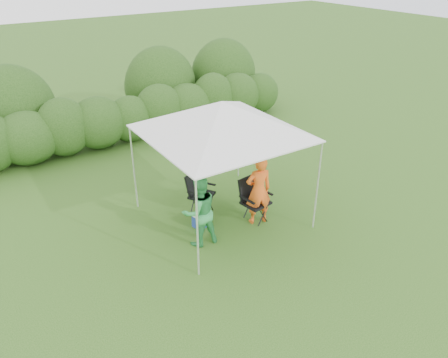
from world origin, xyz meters
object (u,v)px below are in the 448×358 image
chair_left (198,190)px  cooler (201,220)px  man (258,190)px  chair_right (253,196)px  woman (199,211)px  canopy (222,118)px

chair_left → cooler: size_ratio=2.30×
cooler → chair_left: bearing=54.0°
chair_left → man: (0.89, -1.17, 0.27)m
chair_right → chair_left: (-0.88, 0.99, -0.03)m
woman → cooler: bearing=-118.8°
canopy → man: (0.57, -0.62, -1.64)m
man → chair_right: bearing=-75.0°
man → cooler: bearing=-12.2°
man → woman: 1.52m
chair_left → cooler: (-0.29, -0.63, -0.39)m
cooler → canopy: bearing=-4.2°
man → canopy: bearing=-34.7°
man → cooler: size_ratio=3.87×
chair_right → man: 0.30m
chair_right → woman: 1.54m
woman → canopy: bearing=-143.3°
man → woman: man is taller
chair_right → chair_left: 1.33m
canopy → man: size_ratio=1.88×
man → cooler: (-1.18, 0.55, -0.66)m
canopy → chair_right: 2.01m
canopy → chair_left: canopy is taller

